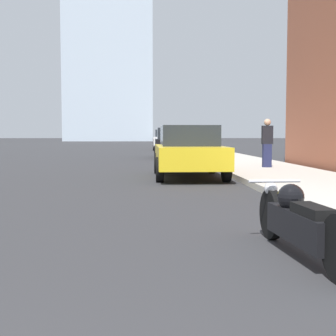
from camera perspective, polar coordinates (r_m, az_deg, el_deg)
name	(u,v)px	position (r m, az deg, el deg)	size (l,w,h in m)	color
sidewalk	(193,149)	(40.44, 3.05, 2.36)	(3.14, 240.00, 0.15)	#B2ADA3
motorcycle	(299,222)	(4.99, 15.68, -6.33)	(0.62, 2.33, 0.73)	black
parked_car_yellow	(188,151)	(13.84, 2.51, 2.10)	(1.99, 4.60, 1.52)	gold
parked_car_black	(171,143)	(25.96, 0.32, 3.10)	(1.88, 4.39, 1.65)	black
parked_car_white	(164,140)	(39.37, -0.48, 3.47)	(1.93, 4.63, 1.70)	silver
pedestrian	(267,143)	(16.35, 11.99, 3.05)	(0.36, 0.23, 1.65)	#1E2347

